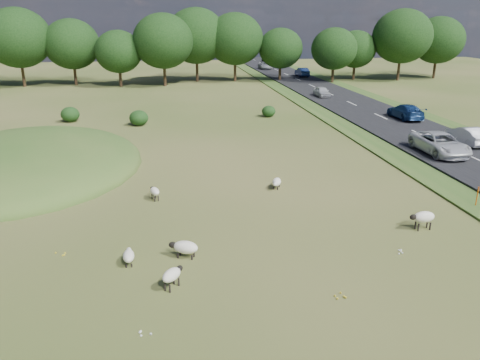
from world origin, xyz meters
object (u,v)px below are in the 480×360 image
(car_0, at_px, (267,59))
(car_2, at_px, (405,111))
(sheep_5, at_px, (129,256))
(car_6, at_px, (322,92))
(car_7, at_px, (265,66))
(sheep_2, at_px, (155,191))
(sheep_4, at_px, (423,217))
(marker_post, at_px, (477,197))
(sheep_0, at_px, (172,275))
(sheep_1, at_px, (277,182))
(car_3, at_px, (302,72))
(sheep_3, at_px, (185,247))
(car_4, at_px, (467,135))
(car_1, at_px, (440,143))

(car_0, xyz_separation_m, car_2, (0.00, -67.45, 0.07))
(sheep_5, height_order, car_6, car_6)
(car_6, distance_m, car_7, 36.15)
(sheep_5, height_order, car_2, car_2)
(sheep_2, bearing_deg, car_2, -72.69)
(sheep_4, relative_size, car_2, 0.26)
(marker_post, height_order, car_6, car_6)
(sheep_0, bearing_deg, sheep_4, -35.01)
(sheep_1, height_order, car_7, car_7)
(sheep_2, height_order, sheep_5, sheep_2)
(sheep_0, relative_size, sheep_4, 0.83)
(car_2, xyz_separation_m, car_6, (-3.80, 15.05, -0.10))
(sheep_0, distance_m, car_2, 36.85)
(car_3, relative_size, car_7, 0.92)
(sheep_3, distance_m, car_4, 27.94)
(car_2, relative_size, car_7, 1.03)
(sheep_5, relative_size, car_2, 0.22)
(sheep_1, height_order, car_1, car_1)
(car_1, distance_m, car_7, 63.84)
(sheep_0, height_order, car_7, car_7)
(car_0, xyz_separation_m, car_4, (0.00, -77.78, 0.05))
(car_1, relative_size, car_3, 1.23)
(sheep_2, distance_m, car_7, 72.71)
(sheep_3, xyz_separation_m, sheep_5, (-2.37, -0.24, -0.09))
(car_2, bearing_deg, sheep_3, 47.51)
(sheep_4, xyz_separation_m, car_1, (7.94, 11.86, 0.36))
(sheep_1, relative_size, sheep_2, 1.09)
(marker_post, xyz_separation_m, car_0, (7.31, 89.73, 0.31))
(sheep_5, xyz_separation_m, car_0, (25.79, 93.25, 0.51))
(sheep_5, bearing_deg, sheep_1, -47.86)
(sheep_5, height_order, car_7, car_7)
(car_2, distance_m, car_6, 15.52)
(marker_post, relative_size, sheep_2, 1.10)
(car_0, bearing_deg, sheep_2, 73.88)
(car_1, xyz_separation_m, car_3, (3.80, 50.20, -0.03))
(sheep_1, relative_size, car_3, 0.26)
(marker_post, distance_m, sheep_5, 18.82)
(car_4, bearing_deg, car_0, -90.00)
(sheep_5, bearing_deg, car_1, -61.50)
(sheep_0, bearing_deg, sheep_3, 25.51)
(sheep_0, relative_size, sheep_2, 1.01)
(marker_post, distance_m, car_7, 73.55)
(sheep_1, distance_m, car_7, 70.19)
(sheep_4, height_order, car_1, car_1)
(marker_post, bearing_deg, sheep_1, 155.53)
(car_4, bearing_deg, sheep_1, 22.69)
(sheep_4, bearing_deg, car_0, -99.95)
(sheep_1, relative_size, car_7, 0.24)
(marker_post, relative_size, car_1, 0.22)
(marker_post, distance_m, sheep_1, 11.19)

